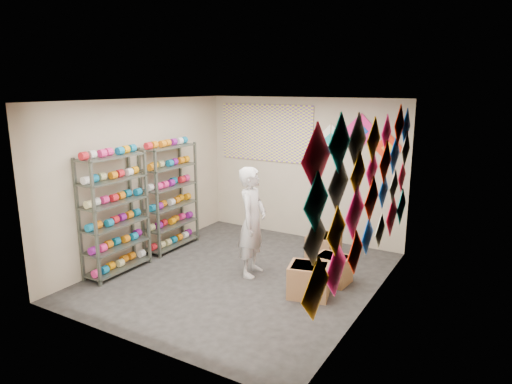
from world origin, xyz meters
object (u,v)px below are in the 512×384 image
Objects in this scene: carton_c at (323,247)px; carton_a at (309,281)px; shopkeeper at (252,222)px; shelf_rack_front at (115,214)px; shelf_rack_back at (170,197)px; carton_b at (332,269)px.

carton_a is at bearing -71.66° from carton_c.
shopkeeper is 1.49m from carton_c.
shelf_rack_front is 3.16m from carton_a.
shopkeeper is 1.28m from carton_a.
shopkeeper is (1.90, -0.29, -0.09)m from shelf_rack_back.
shelf_rack_front reaches higher than carton_a.
shelf_rack_back is 3.12m from carton_a.
shelf_rack_back is at bearing 90.00° from shelf_rack_front.
carton_b is (1.20, 0.34, -0.65)m from shopkeeper.
shelf_rack_back is (0.00, 1.30, 0.00)m from shelf_rack_front.
shelf_rack_front reaches higher than carton_c.
carton_a is 1.09× the size of carton_b.
carton_a is at bearing -96.26° from carton_b.
shelf_rack_front is at bearing -151.94° from carton_b.
shelf_rack_front and shelf_rack_back have the same top height.
carton_b is (3.10, 1.35, -0.74)m from shelf_rack_front.
carton_c is (-0.35, 1.39, -0.01)m from carton_a.
carton_c is (2.64, 0.83, -0.73)m from shelf_rack_back.
shelf_rack_back reaches higher than carton_a.
carton_a reaches higher than carton_b.
shelf_rack_back is 1.11× the size of shopkeeper.
shelf_rack_front is 3.47m from carton_c.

